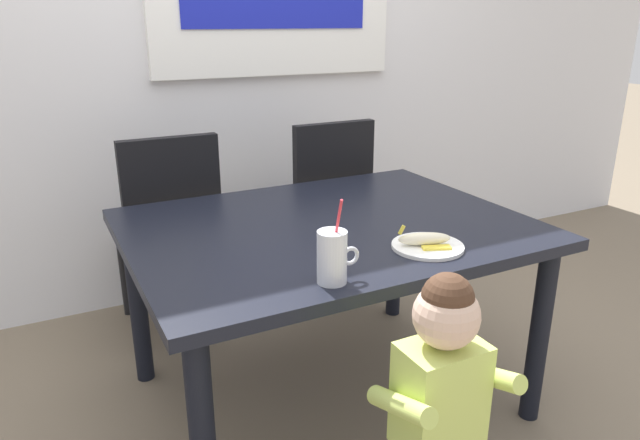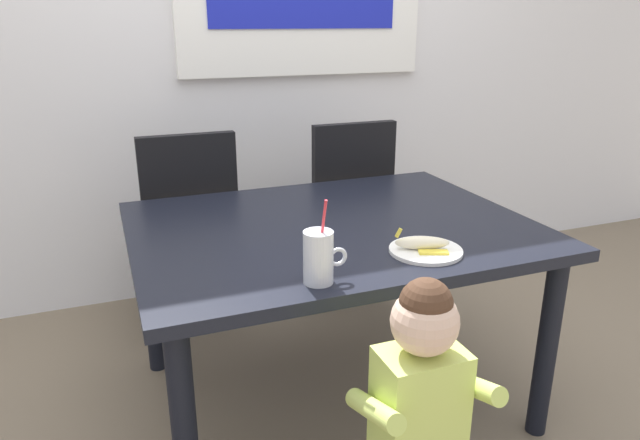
% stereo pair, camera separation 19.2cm
% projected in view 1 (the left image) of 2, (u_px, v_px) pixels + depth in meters
% --- Properties ---
extents(ground_plane, '(24.00, 24.00, 0.00)m').
position_uv_depth(ground_plane, '(327.00, 395.00, 2.30)').
color(ground_plane, '#7A6B56').
extents(back_wall, '(6.40, 0.17, 2.90)m').
position_uv_depth(back_wall, '(213.00, 13.00, 2.87)').
color(back_wall, silver).
rests_on(back_wall, ground).
extents(dining_table, '(1.40, 1.07, 0.73)m').
position_uv_depth(dining_table, '(328.00, 246.00, 2.09)').
color(dining_table, black).
rests_on(dining_table, ground).
extents(dining_chair_left, '(0.44, 0.45, 0.96)m').
position_uv_depth(dining_chair_left, '(169.00, 224.00, 2.62)').
color(dining_chair_left, black).
rests_on(dining_chair_left, ground).
extents(dining_chair_right, '(0.44, 0.45, 0.96)m').
position_uv_depth(dining_chair_right, '(323.00, 201.00, 2.96)').
color(dining_chair_right, black).
rests_on(dining_chair_right, ground).
extents(toddler_standing, '(0.33, 0.24, 0.84)m').
position_uv_depth(toddler_standing, '(441.00, 384.00, 1.49)').
color(toddler_standing, '#3F4760').
rests_on(toddler_standing, ground).
extents(milk_cup, '(0.13, 0.08, 0.25)m').
position_uv_depth(milk_cup, '(332.00, 260.00, 1.58)').
color(milk_cup, silver).
rests_on(milk_cup, dining_table).
extents(snack_plate, '(0.23, 0.23, 0.01)m').
position_uv_depth(snack_plate, '(428.00, 246.00, 1.84)').
color(snack_plate, white).
rests_on(snack_plate, dining_table).
extents(peeled_banana, '(0.17, 0.13, 0.07)m').
position_uv_depth(peeled_banana, '(425.00, 239.00, 1.83)').
color(peeled_banana, '#F4EAC6').
rests_on(peeled_banana, snack_plate).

